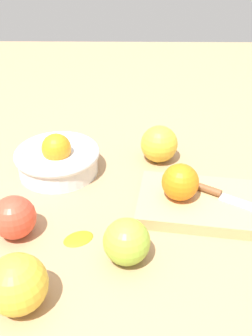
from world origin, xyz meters
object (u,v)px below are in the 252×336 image
Objects in this scene: orange_on_board at (178,182)px; knife at (225,197)px; apple_front_center at (124,242)px; apple_front_left_2 at (12,217)px; apple_back_right at (158,144)px; apple_front_left at (15,284)px; cutting_board at (196,203)px; bowl at (56,158)px.

orange_on_board is 0.09m from knife.
apple_front_left_2 is (-0.19, 0.05, 0.00)m from apple_front_center.
apple_back_right is (-0.03, 0.17, -0.02)m from orange_on_board.
cutting_board is at bearing 38.52° from apple_front_left.
apple_front_center and apple_front_left_2 have the same top height.
apple_front_center is 0.31m from apple_back_right.
bowl is 2.63× the size of orange_on_board.
apple_front_center is 0.19m from apple_front_left_2.
cutting_board is 2.96× the size of apple_front_left_2.
knife is 0.39m from apple_front_left.
apple_back_right is (-0.06, 0.17, 0.03)m from cutting_board.
apple_back_right is (0.21, 0.39, -0.00)m from apple_front_left.
orange_on_board is at bearing 176.30° from cutting_board.
apple_front_left_2 is (-0.28, -0.08, -0.02)m from orange_on_board.
apple_front_left is 1.14× the size of apple_front_center.
apple_front_left is 1.13× the size of apple_front_left_2.
apple_front_left is at bearing -137.30° from orange_on_board.
orange_on_board is at bearing -25.91° from bowl.
apple_front_center is at bearing -102.58° from apple_back_right.
knife is at bearing -56.96° from apple_back_right.
apple_front_left is at bearing -118.53° from apple_back_right.
apple_back_right reaches higher than apple_front_center.
knife is 0.21m from apple_back_right.
bowl is at bearing 156.62° from cutting_board.
bowl is 0.20m from apple_front_left_2.
cutting_board is 0.18m from apple_back_right.
apple_back_right is (0.21, 0.05, 0.01)m from bowl.
apple_front_left is 0.15m from apple_front_left_2.
apple_front_left_2 is at bearing -166.57° from cutting_board.
knife is 1.92× the size of apple_front_center.
apple_front_center is at bearing -134.86° from cutting_board.
knife is 1.69× the size of apple_front_left.
bowl is 0.81× the size of cutting_board.
apple_front_center is at bearing -125.47° from orange_on_board.
cutting_board is 1.54× the size of knife.
bowl is 0.27m from orange_on_board.
orange_on_board reaches higher than cutting_board.
knife is at bearing 11.36° from apple_front_left_2.
apple_front_left_2 is 0.35m from apple_back_right.
apple_front_left reaches higher than cutting_board.
apple_back_right is (-0.11, 0.17, 0.01)m from knife.
cutting_board is at bearing -70.08° from apple_back_right.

